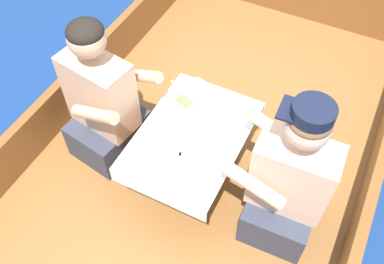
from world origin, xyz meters
TOP-DOWN VIEW (x-y plane):
  - ground_plane at (0.00, 0.00)m, footprint 60.00×60.00m
  - boat_deck at (0.00, 0.00)m, footprint 2.07×3.71m
  - gunwale_port at (-1.00, 0.00)m, footprint 0.06×3.71m
  - gunwale_starboard at (1.00, 0.00)m, footprint 0.06×3.71m
  - cockpit_table at (0.00, -0.09)m, footprint 0.57×0.81m
  - person_port at (-0.58, -0.11)m, footprint 0.57×0.51m
  - person_starboard at (0.58, -0.13)m, footprint 0.53×0.46m
  - plate_sandwich at (-0.13, 0.08)m, footprint 0.17×0.17m
  - plate_bread at (0.06, 0.18)m, footprint 0.20×0.20m
  - sandwich at (-0.13, 0.08)m, footprint 0.12×0.10m
  - bowl_port_near at (-0.18, -0.13)m, footprint 0.14×0.14m
  - bowl_starboard_near at (-0.06, -0.37)m, footprint 0.12×0.12m
  - bowl_center_far at (-0.14, 0.24)m, footprint 0.11×0.11m
  - bowl_port_far at (0.07, -0.10)m, footprint 0.13×0.13m
  - coffee_cup_port at (0.12, -0.31)m, footprint 0.09×0.07m
  - coffee_cup_starboard at (-0.05, -0.23)m, footprint 0.10×0.07m
  - tin_can at (0.19, 0.07)m, footprint 0.07×0.07m
  - utensil_knife_port at (-0.22, 0.21)m, footprint 0.17×0.05m
  - utensil_fork_port at (0.02, -0.28)m, footprint 0.07×0.17m
  - utensil_spoon_port at (0.20, -0.00)m, footprint 0.09×0.16m
  - utensil_knife_starboard at (0.14, -0.44)m, footprint 0.12×0.13m

SIDE VIEW (x-z plane):
  - ground_plane at x=0.00m, z-range 0.00..0.00m
  - boat_deck at x=0.00m, z-range 0.00..0.33m
  - gunwale_port at x=-1.00m, z-range 0.33..0.65m
  - gunwale_starboard at x=1.00m, z-range 0.33..0.65m
  - cockpit_table at x=0.00m, z-range 0.50..0.92m
  - person_starboard at x=0.58m, z-range 0.23..1.24m
  - person_port at x=-0.58m, z-range 0.24..1.24m
  - utensil_knife_port at x=-0.22m, z-range 0.76..0.76m
  - utensil_knife_starboard at x=0.14m, z-range 0.76..0.76m
  - utensil_fork_port at x=0.02m, z-range 0.76..0.76m
  - utensil_spoon_port at x=0.20m, z-range 0.76..0.77m
  - plate_sandwich at x=-0.13m, z-range 0.76..0.77m
  - plate_bread at x=0.06m, z-range 0.76..0.77m
  - bowl_port_near at x=-0.18m, z-range 0.76..0.80m
  - bowl_starboard_near at x=-0.06m, z-range 0.76..0.80m
  - bowl_center_far at x=-0.14m, z-range 0.76..0.80m
  - bowl_port_far at x=0.07m, z-range 0.76..0.80m
  - tin_can at x=0.19m, z-range 0.76..0.81m
  - coffee_cup_port at x=0.12m, z-range 0.76..0.82m
  - sandwich at x=-0.13m, z-range 0.77..0.82m
  - coffee_cup_starboard at x=-0.05m, z-range 0.76..0.83m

